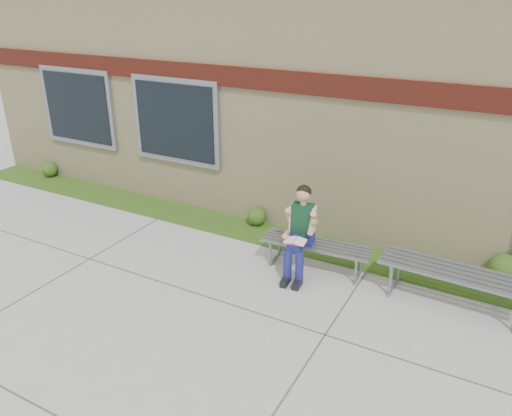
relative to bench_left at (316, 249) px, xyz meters
The scene contains 9 objects.
ground 2.00m from the bench_left, 97.93° to the right, with size 80.00×80.00×0.00m, color #9E9E99.
grass_strip 0.78m from the bench_left, 112.62° to the left, with size 16.00×0.80×0.02m, color #2D4F15.
school_building 4.42m from the bench_left, 93.86° to the left, with size 16.20×6.22×4.20m.
bench_left is the anchor object (origin of this frame).
bench_right 2.00m from the bench_left, ahead, with size 2.03×0.64×0.52m.
girl 0.46m from the bench_left, 132.63° to the right, with size 0.53×0.85×1.35m.
shrub_west 6.92m from the bench_left, behind, with size 0.33×0.33×0.33m, color #2D4F15.
shrub_mid 1.76m from the bench_left, 149.17° to the left, with size 0.33×0.33×0.33m, color #2D4F15.
shrub_east 2.71m from the bench_left, 19.42° to the left, with size 0.45×0.45×0.45m, color #2D4F15.
Camera 1 is at (2.64, -4.34, 3.94)m, focal length 35.00 mm.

